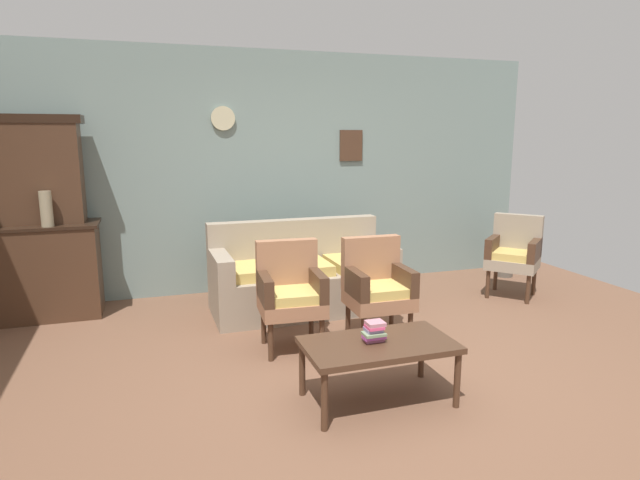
% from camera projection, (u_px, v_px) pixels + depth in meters
% --- Properties ---
extents(ground_plane, '(7.68, 7.68, 0.00)m').
position_uv_depth(ground_plane, '(363.00, 378.00, 3.95)').
color(ground_plane, brown).
extents(wall_back_with_decor, '(6.40, 0.09, 2.70)m').
position_uv_depth(wall_back_with_decor, '(277.00, 172.00, 6.14)').
color(wall_back_with_decor, gray).
rests_on(wall_back_with_decor, ground).
extents(side_cabinet, '(1.16, 0.55, 0.93)m').
position_uv_depth(side_cabinet, '(39.00, 271.00, 5.20)').
color(side_cabinet, '#472D1E').
rests_on(side_cabinet, ground).
extents(cabinet_upper_hutch, '(0.99, 0.38, 1.03)m').
position_uv_depth(cabinet_upper_hutch, '(30.00, 169.00, 5.09)').
color(cabinet_upper_hutch, '#472D1E').
rests_on(cabinet_upper_hutch, side_cabinet).
extents(vase_on_cabinet, '(0.11, 0.11, 0.33)m').
position_uv_depth(vase_on_cabinet, '(46.00, 209.00, 4.95)').
color(vase_on_cabinet, gray).
rests_on(vase_on_cabinet, side_cabinet).
extents(floral_couch, '(1.83, 0.82, 0.90)m').
position_uv_depth(floral_couch, '(302.00, 278.00, 5.47)').
color(floral_couch, gray).
rests_on(floral_couch, ground).
extents(armchair_near_cabinet, '(0.55, 0.52, 0.90)m').
position_uv_depth(armchair_near_cabinet, '(290.00, 290.00, 4.44)').
color(armchair_near_cabinet, '#9E6B4C').
rests_on(armchair_near_cabinet, ground).
extents(armchair_near_couch_end, '(0.53, 0.50, 0.90)m').
position_uv_depth(armchair_near_couch_end, '(377.00, 285.00, 4.60)').
color(armchair_near_couch_end, '#9E6B4C').
rests_on(armchair_near_couch_end, ground).
extents(wingback_chair_by_fireplace, '(0.71, 0.71, 0.90)m').
position_uv_depth(wingback_chair_by_fireplace, '(514.00, 252.00, 5.91)').
color(wingback_chair_by_fireplace, gray).
rests_on(wingback_chair_by_fireplace, ground).
extents(coffee_table, '(1.00, 0.56, 0.42)m').
position_uv_depth(coffee_table, '(378.00, 348.00, 3.55)').
color(coffee_table, '#472D1E').
rests_on(coffee_table, ground).
extents(book_stack_on_table, '(0.15, 0.12, 0.14)m').
position_uv_depth(book_stack_on_table, '(374.00, 331.00, 3.53)').
color(book_stack_on_table, '#A35B7C').
rests_on(book_stack_on_table, coffee_table).
extents(floor_vase_by_wall, '(0.21, 0.21, 0.73)m').
position_uv_depth(floor_vase_by_wall, '(506.00, 248.00, 6.76)').
color(floor_vase_by_wall, '#5F574D').
rests_on(floor_vase_by_wall, ground).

